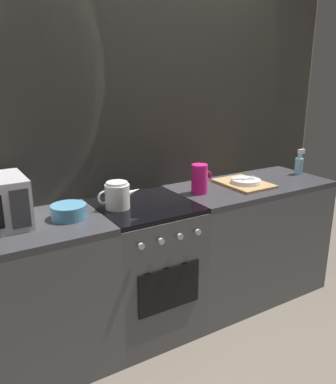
{
  "coord_description": "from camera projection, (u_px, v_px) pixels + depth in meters",
  "views": [
    {
      "loc": [
        -1.11,
        -2.1,
        1.7
      ],
      "look_at": [
        0.18,
        0.0,
        0.95
      ],
      "focal_mm": 37.2,
      "sensor_mm": 36.0,
      "label": 1
    }
  ],
  "objects": [
    {
      "name": "spray_bottle",
      "position": [
        299.0,
        165.0,
        3.2
      ],
      "size": [
        0.08,
        0.06,
        0.2
      ],
      "color": "#8CCCE5",
      "rests_on": "counter_right"
    },
    {
      "name": "pitcher",
      "position": [
        200.0,
        179.0,
        2.69
      ],
      "size": [
        0.16,
        0.11,
        0.2
      ],
      "color": "#E5197A",
      "rests_on": "counter_right"
    },
    {
      "name": "back_wall",
      "position": [
        121.0,
        149.0,
        2.68
      ],
      "size": [
        3.6,
        0.05,
        2.4
      ],
      "color": "#A39989",
      "rests_on": "ground_plane"
    },
    {
      "name": "mixing_bowl",
      "position": [
        69.0,
        212.0,
        2.24
      ],
      "size": [
        0.2,
        0.2,
        0.08
      ],
      "primitive_type": "cylinder",
      "color": "teal",
      "rests_on": "counter_left"
    },
    {
      "name": "dish_pile",
      "position": [
        245.0,
        183.0,
        2.9
      ],
      "size": [
        0.3,
        0.4,
        0.06
      ],
      "color": "tan",
      "rests_on": "counter_right"
    },
    {
      "name": "counter_right",
      "position": [
        247.0,
        239.0,
        3.08
      ],
      "size": [
        1.2,
        0.6,
        0.9
      ],
      "color": "#515459",
      "rests_on": "ground_plane"
    },
    {
      "name": "ground_plane",
      "position": [
        146.0,
        326.0,
        2.76
      ],
      "size": [
        8.0,
        8.0,
        0.0
      ],
      "primitive_type": "plane",
      "color": "#6B6054"
    },
    {
      "name": "counter_left",
      "position": [
        1.0,
        309.0,
        2.18
      ],
      "size": [
        1.2,
        0.6,
        0.9
      ],
      "color": "#515459",
      "rests_on": "ground_plane"
    },
    {
      "name": "stove_unit",
      "position": [
        145.0,
        268.0,
        2.63
      ],
      "size": [
        0.6,
        0.63,
        0.9
      ],
      "color": "#4C4C51",
      "rests_on": "ground_plane"
    },
    {
      "name": "kettle",
      "position": [
        118.0,
        195.0,
        2.4
      ],
      "size": [
        0.28,
        0.15,
        0.17
      ],
      "color": "white",
      "rests_on": "stove_unit"
    }
  ]
}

